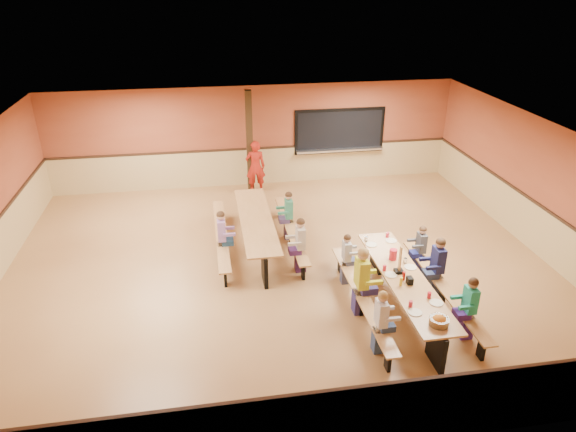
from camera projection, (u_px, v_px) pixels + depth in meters
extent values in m
plane|color=#8F6036|center=(280.00, 266.00, 11.45)|extent=(12.00, 12.00, 0.00)
cube|color=brown|center=(254.00, 136.00, 15.24)|extent=(12.00, 0.04, 3.00)
cube|color=brown|center=(339.00, 370.00, 6.35)|extent=(12.00, 0.04, 3.00)
cube|color=brown|center=(539.00, 187.00, 11.68)|extent=(0.04, 10.00, 3.00)
cube|color=white|center=(279.00, 136.00, 10.15)|extent=(12.00, 10.00, 0.04)
cube|color=black|center=(340.00, 131.00, 15.58)|extent=(2.60, 0.06, 1.20)
cube|color=silver|center=(339.00, 150.00, 15.75)|extent=(2.70, 0.28, 0.06)
cube|color=black|center=(250.00, 143.00, 14.68)|extent=(0.18, 0.18, 3.00)
cube|color=#AE7945|center=(404.00, 278.00, 9.69)|extent=(0.75, 3.60, 0.04)
cube|color=black|center=(436.00, 347.00, 8.47)|extent=(0.08, 0.60, 0.70)
cube|color=black|center=(377.00, 254.00, 11.23)|extent=(0.08, 0.60, 0.70)
cube|color=#AE7945|center=(361.00, 294.00, 9.69)|extent=(0.26, 3.60, 0.04)
cube|color=black|center=(361.00, 304.00, 9.79)|extent=(0.06, 0.18, 0.41)
cube|color=#AE7945|center=(443.00, 286.00, 9.94)|extent=(0.26, 3.60, 0.04)
cube|color=black|center=(442.00, 296.00, 10.03)|extent=(0.06, 0.18, 0.41)
cube|color=#AE7945|center=(256.00, 219.00, 11.94)|extent=(0.75, 3.60, 0.04)
cube|color=black|center=(265.00, 267.00, 10.73)|extent=(0.08, 0.60, 0.70)
cube|color=black|center=(250.00, 207.00, 13.48)|extent=(0.08, 0.60, 0.70)
cube|color=#AE7945|center=(221.00, 233.00, 11.95)|extent=(0.26, 3.60, 0.04)
cube|color=black|center=(222.00, 242.00, 12.05)|extent=(0.06, 0.18, 0.41)
cube|color=#AE7945|center=(291.00, 228.00, 12.19)|extent=(0.26, 3.60, 0.04)
cube|color=black|center=(291.00, 236.00, 12.29)|extent=(0.06, 0.18, 0.41)
imported|color=#A31D12|center=(255.00, 167.00, 14.93)|extent=(0.57, 0.38, 1.57)
cylinder|color=red|center=(393.00, 254.00, 10.22)|extent=(0.16, 0.16, 0.22)
cube|color=black|center=(410.00, 280.00, 9.45)|extent=(0.10, 0.14, 0.13)
cylinder|color=yellow|center=(401.00, 281.00, 9.38)|extent=(0.06, 0.06, 0.17)
cylinder|color=#B2140F|center=(404.00, 276.00, 9.55)|extent=(0.06, 0.06, 0.17)
cube|color=black|center=(399.00, 271.00, 9.81)|extent=(0.16, 0.16, 0.06)
cube|color=#AE7945|center=(400.00, 258.00, 9.68)|extent=(0.02, 0.09, 0.50)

